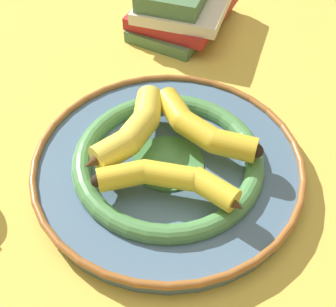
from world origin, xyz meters
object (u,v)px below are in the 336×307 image
banana_a (170,181)px  book_stack (182,3)px  banana_b (132,131)px  decorative_bowl (168,164)px  banana_c (199,127)px

banana_a → book_stack: (-0.33, -0.29, -0.01)m
book_stack → banana_b: bearing=-168.1°
banana_a → book_stack: book_stack is taller
decorative_bowl → banana_c: (-0.06, 0.01, 0.04)m
banana_c → book_stack: book_stack is taller
banana_a → decorative_bowl: bearing=-76.0°
decorative_bowl → banana_b: (0.02, -0.05, 0.04)m
decorative_bowl → book_stack: book_stack is taller
banana_b → banana_c: 0.09m
banana_b → book_stack: book_stack is taller
decorative_bowl → banana_b: banana_b is taller
decorative_bowl → banana_a: 0.07m
banana_a → banana_b: size_ratio=1.02×
decorative_bowl → banana_b: 0.07m
decorative_bowl → banana_c: banana_c is taller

